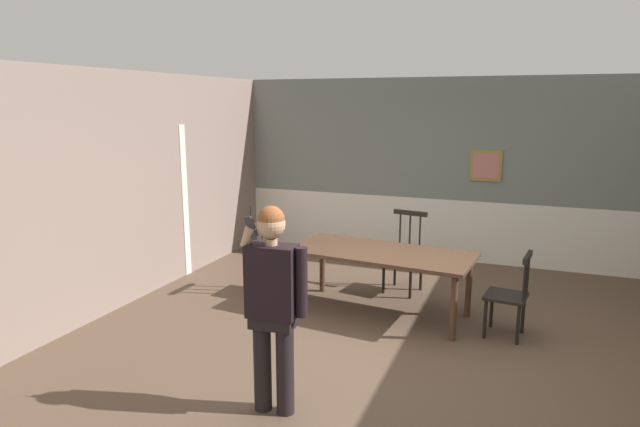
{
  "coord_description": "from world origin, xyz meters",
  "views": [
    {
      "loc": [
        1.18,
        -4.97,
        2.39
      ],
      "look_at": [
        -0.46,
        -0.78,
        1.47
      ],
      "focal_mm": 30.52,
      "sensor_mm": 36.0,
      "label": 1
    }
  ],
  "objects_px": {
    "chair_at_table_head": "(275,258)",
    "chair_by_doorway": "(510,295)",
    "dining_table": "(381,258)",
    "person_figure": "(273,298)",
    "chair_near_window": "(404,256)"
  },
  "relations": [
    {
      "from": "chair_near_window",
      "to": "chair_at_table_head",
      "type": "relative_size",
      "value": 1.09
    },
    {
      "from": "dining_table",
      "to": "person_figure",
      "type": "bearing_deg",
      "value": -95.86
    },
    {
      "from": "person_figure",
      "to": "dining_table",
      "type": "bearing_deg",
      "value": -100.28
    },
    {
      "from": "chair_by_doorway",
      "to": "chair_at_table_head",
      "type": "distance_m",
      "value": 2.83
    },
    {
      "from": "dining_table",
      "to": "chair_at_table_head",
      "type": "relative_size",
      "value": 2.27
    },
    {
      "from": "chair_by_doorway",
      "to": "person_figure",
      "type": "distance_m",
      "value": 2.74
    },
    {
      "from": "chair_at_table_head",
      "to": "person_figure",
      "type": "bearing_deg",
      "value": 28.83
    },
    {
      "from": "dining_table",
      "to": "person_figure",
      "type": "relative_size",
      "value": 1.29
    },
    {
      "from": "dining_table",
      "to": "chair_at_table_head",
      "type": "bearing_deg",
      "value": 174.51
    },
    {
      "from": "chair_near_window",
      "to": "chair_at_table_head",
      "type": "height_order",
      "value": "chair_near_window"
    },
    {
      "from": "dining_table",
      "to": "person_figure",
      "type": "distance_m",
      "value": 2.31
    },
    {
      "from": "chair_by_doorway",
      "to": "chair_at_table_head",
      "type": "height_order",
      "value": "chair_at_table_head"
    },
    {
      "from": "chair_near_window",
      "to": "chair_by_doorway",
      "type": "xyz_separation_m",
      "value": [
        1.32,
        -0.98,
        -0.02
      ]
    },
    {
      "from": "chair_by_doorway",
      "to": "chair_near_window",
      "type": "bearing_deg",
      "value": 60.58
    },
    {
      "from": "chair_at_table_head",
      "to": "chair_by_doorway",
      "type": "bearing_deg",
      "value": 87.36
    }
  ]
}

